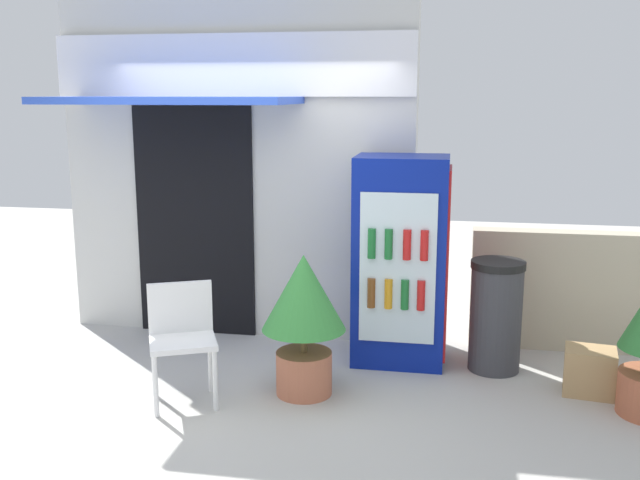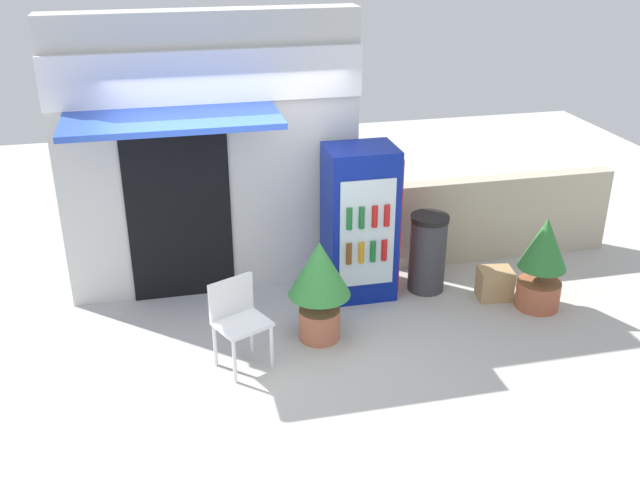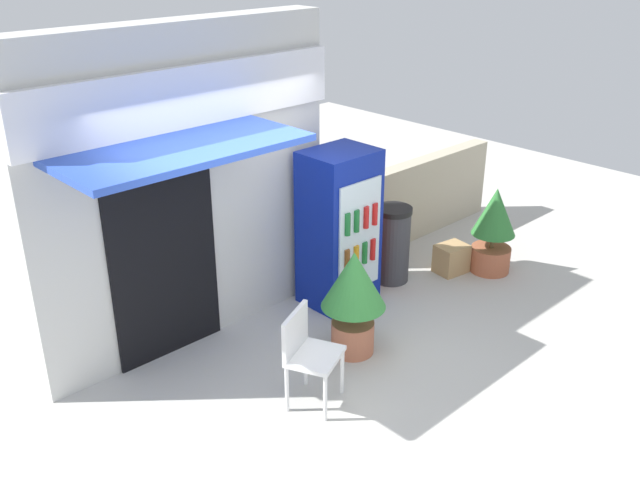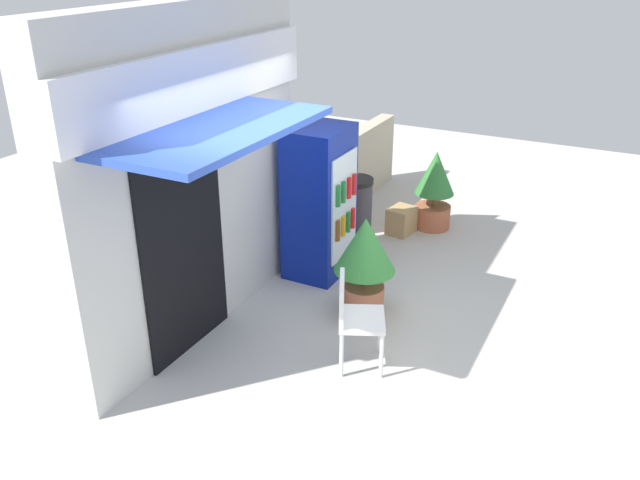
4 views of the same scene
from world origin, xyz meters
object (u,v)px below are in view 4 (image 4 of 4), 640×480
cardboard_box (401,221)px  potted_plant_near_shop (365,256)px  potted_plant_curbside (435,187)px  trash_bin (355,213)px  drink_cooler (320,202)px  plastic_chair (353,314)px

cardboard_box → potted_plant_near_shop: bearing=-169.7°
potted_plant_curbside → trash_bin: 1.26m
potted_plant_near_shop → potted_plant_curbside: size_ratio=1.01×
potted_plant_curbside → drink_cooler: bearing=157.5°
plastic_chair → potted_plant_near_shop: bearing=17.5°
potted_plant_near_shop → trash_bin: size_ratio=1.17×
plastic_chair → trash_bin: 2.51m
potted_plant_near_shop → cardboard_box: 2.20m
plastic_chair → potted_plant_curbside: (3.34, 0.35, 0.06)m
drink_cooler → trash_bin: drink_cooler is taller
drink_cooler → plastic_chair: bearing=-143.6°
drink_cooler → potted_plant_near_shop: bearing=-127.8°
trash_bin → cardboard_box: (0.68, -0.37, -0.29)m
plastic_chair → trash_bin: (2.29, 1.03, -0.06)m
drink_cooler → potted_plant_near_shop: (-0.65, -0.84, -0.21)m
drink_cooler → trash_bin: bearing=-6.3°
trash_bin → drink_cooler: bearing=173.7°
drink_cooler → plastic_chair: drink_cooler is taller
plastic_chair → potted_plant_curbside: potted_plant_curbside is taller
drink_cooler → plastic_chair: size_ratio=1.99×
potted_plant_near_shop → trash_bin: bearing=27.8°
plastic_chair → potted_plant_near_shop: size_ratio=0.81×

